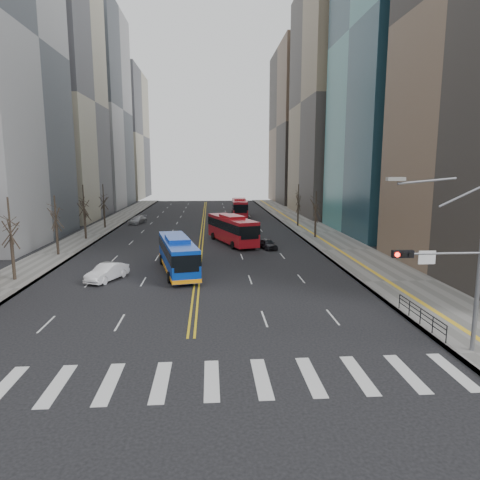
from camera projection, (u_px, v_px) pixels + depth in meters
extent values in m
plane|color=black|center=(186.00, 381.00, 20.01)|extent=(220.00, 220.00, 0.00)
cube|color=slate|center=(317.00, 232.00, 65.47)|extent=(7.00, 130.00, 0.15)
cube|color=slate|center=(90.00, 235.00, 63.10)|extent=(5.00, 130.00, 0.15)
cube|color=silver|center=(4.00, 387.00, 19.43)|extent=(0.70, 4.00, 0.01)
cube|color=silver|center=(57.00, 385.00, 19.60)|extent=(0.70, 4.00, 0.01)
cube|color=silver|center=(109.00, 383.00, 19.76)|extent=(0.70, 4.00, 0.01)
cube|color=silver|center=(161.00, 381.00, 19.93)|extent=(0.70, 4.00, 0.01)
cube|color=silver|center=(212.00, 380.00, 20.09)|extent=(0.70, 4.00, 0.01)
cube|color=silver|center=(262.00, 378.00, 20.26)|extent=(0.70, 4.00, 0.01)
cube|color=silver|center=(311.00, 376.00, 20.42)|extent=(0.70, 4.00, 0.01)
cube|color=silver|center=(359.00, 375.00, 20.59)|extent=(0.70, 4.00, 0.01)
cube|color=silver|center=(406.00, 373.00, 20.75)|extent=(0.70, 4.00, 0.01)
cube|color=silver|center=(453.00, 371.00, 20.92)|extent=(0.70, 4.00, 0.01)
cube|color=gold|center=(202.00, 225.00, 74.08)|extent=(0.15, 100.00, 0.01)
cube|color=gold|center=(204.00, 225.00, 74.11)|extent=(0.15, 100.00, 0.01)
cube|color=#A19982|center=(34.00, 101.00, 79.07)|extent=(22.00, 22.00, 44.00)
cube|color=gray|center=(82.00, 109.00, 105.35)|extent=(20.00, 26.00, 48.00)
cube|color=#357778|center=(418.00, 31.00, 60.57)|extent=(20.00, 22.00, 58.00)
cube|color=gray|center=(349.00, 103.00, 88.06)|extent=(20.00, 26.00, 46.00)
cube|color=#A19982|center=(115.00, 136.00, 137.56)|extent=(18.00, 30.00, 40.00)
cube|color=brown|center=(308.00, 127.00, 119.80)|extent=(18.00, 30.00, 42.00)
cylinder|color=gray|center=(479.00, 281.00, 22.37)|extent=(0.24, 0.24, 8.00)
cylinder|color=gray|center=(439.00, 253.00, 21.96)|extent=(4.50, 0.12, 0.12)
cube|color=black|center=(403.00, 254.00, 21.82)|extent=(1.10, 0.28, 0.38)
cylinder|color=#FF190C|center=(397.00, 255.00, 21.64)|extent=(0.24, 0.08, 0.24)
cylinder|color=black|center=(404.00, 255.00, 21.66)|extent=(0.24, 0.08, 0.24)
cylinder|color=black|center=(411.00, 254.00, 21.69)|extent=(0.24, 0.08, 0.24)
cube|color=white|center=(427.00, 257.00, 21.95)|extent=(0.90, 0.06, 0.70)
cube|color=#999993|center=(396.00, 179.00, 21.14)|extent=(0.90, 0.35, 0.18)
cube|color=black|center=(421.00, 309.00, 26.71)|extent=(0.04, 6.00, 0.04)
cylinder|color=black|center=(446.00, 335.00, 23.85)|extent=(0.06, 0.06, 1.00)
cylinder|color=black|center=(433.00, 325.00, 25.32)|extent=(0.06, 0.06, 1.00)
cylinder|color=black|center=(420.00, 316.00, 26.80)|extent=(0.06, 0.06, 1.00)
cylinder|color=black|center=(409.00, 308.00, 28.27)|extent=(0.06, 0.06, 1.00)
cylinder|color=black|center=(399.00, 301.00, 29.75)|extent=(0.06, 0.06, 1.00)
cylinder|color=#2E241C|center=(13.00, 259.00, 37.25)|extent=(0.28, 0.28, 3.90)
cylinder|color=#2E241C|center=(57.00, 240.00, 48.10)|extent=(0.28, 0.28, 3.60)
cylinder|color=#2E241C|center=(85.00, 225.00, 58.88)|extent=(0.28, 0.28, 4.00)
cylinder|color=#2E241C|center=(104.00, 217.00, 69.71)|extent=(0.28, 0.28, 3.80)
cylinder|color=#2E241C|center=(315.00, 226.00, 60.17)|extent=(0.28, 0.28, 3.50)
cylinder|color=#2E241C|center=(298.00, 215.00, 71.95)|extent=(0.28, 0.28, 3.75)
cube|color=#0B37AF|center=(178.00, 254.00, 40.55)|extent=(4.70, 11.91, 2.76)
cube|color=black|center=(177.00, 249.00, 40.46)|extent=(4.76, 11.94, 1.00)
cube|color=#0B37AF|center=(177.00, 239.00, 40.31)|extent=(2.72, 4.39, 0.40)
cube|color=orange|center=(178.00, 266.00, 40.75)|extent=(4.76, 11.94, 0.35)
cylinder|color=black|center=(169.00, 277.00, 36.90)|extent=(0.49, 1.04, 1.00)
cylinder|color=black|center=(197.00, 275.00, 37.54)|extent=(0.49, 1.04, 1.00)
cylinder|color=black|center=(161.00, 260.00, 43.98)|extent=(0.49, 1.04, 1.00)
cylinder|color=black|center=(185.00, 258.00, 44.63)|extent=(0.49, 1.04, 1.00)
cube|color=#AD121B|center=(232.00, 229.00, 55.85)|extent=(6.19, 12.06, 3.09)
cube|color=black|center=(232.00, 225.00, 55.75)|extent=(6.25, 12.10, 1.10)
cube|color=#AD121B|center=(232.00, 217.00, 55.58)|extent=(3.32, 4.59, 0.40)
cylinder|color=black|center=(233.00, 245.00, 52.14)|extent=(0.59, 1.04, 1.00)
cylinder|color=black|center=(253.00, 244.00, 53.13)|extent=(0.59, 1.04, 1.00)
cylinder|color=black|center=(213.00, 236.00, 59.05)|extent=(0.59, 1.04, 1.00)
cylinder|color=black|center=(231.00, 235.00, 60.04)|extent=(0.59, 1.04, 1.00)
cube|color=#AD121B|center=(240.00, 208.00, 85.35)|extent=(3.10, 12.06, 3.13)
cube|color=black|center=(240.00, 205.00, 85.25)|extent=(3.16, 12.08, 1.11)
cube|color=#AD121B|center=(240.00, 199.00, 85.07)|extent=(2.31, 4.26, 0.40)
cylinder|color=black|center=(233.00, 217.00, 81.76)|extent=(0.33, 1.01, 1.00)
cylinder|color=black|center=(247.00, 217.00, 81.87)|extent=(0.33, 1.01, 1.00)
cylinder|color=black|center=(232.00, 213.00, 89.31)|extent=(0.33, 1.01, 1.00)
cylinder|color=black|center=(245.00, 213.00, 89.42)|extent=(0.33, 1.01, 1.00)
imported|color=white|center=(107.00, 272.00, 37.66)|extent=(3.29, 4.78, 1.49)
imported|color=black|center=(268.00, 244.00, 52.33)|extent=(2.35, 3.89, 1.24)
imported|color=#A9A8AE|center=(138.00, 220.00, 75.77)|extent=(3.07, 5.11, 1.39)
imported|color=black|center=(239.00, 209.00, 97.74)|extent=(2.59, 4.11, 1.06)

